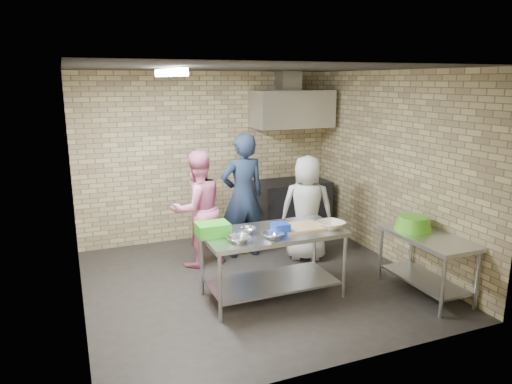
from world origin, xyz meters
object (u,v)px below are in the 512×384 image
woman_pink (197,209)px  bottle_red (290,112)px  stove (292,207)px  green_crate (213,229)px  prep_table (272,264)px  side_counter (426,265)px  green_basin (413,223)px  woman_white (307,208)px  man_navy (243,196)px  blue_tub (280,228)px  bottle_green (311,113)px

woman_pink → bottle_red: bearing=-165.2°
stove → bottle_red: 1.60m
green_crate → prep_table: bearing=-9.7°
side_counter → green_basin: (-0.02, 0.25, 0.46)m
woman_pink → woman_white: 1.56m
green_basin → prep_table: bearing=167.3°
prep_table → woman_white: (0.96, 0.94, 0.35)m
prep_table → green_crate: 0.86m
green_basin → man_navy: (-1.58, 1.80, 0.08)m
prep_table → man_navy: 1.50m
woman_pink → green_basin: bearing=129.8°
prep_table → green_crate: (-0.70, 0.12, 0.49)m
green_crate → man_navy: size_ratio=0.20×
blue_tub → bottle_red: bearing=61.9°
stove → green_basin: size_ratio=2.61×
bottle_green → stove: bearing=-151.9°
side_counter → green_basin: size_ratio=2.61×
man_navy → woman_white: man_navy is taller
green_crate → green_basin: 2.49m
bottle_red → prep_table: bearing=-120.0°
man_navy → woman_pink: bearing=4.7°
bottle_red → woman_pink: 2.49m
blue_tub → bottle_green: bottle_green is taller
stove → green_basin: 2.57m
bottle_green → woman_pink: 2.80m
blue_tub → bottle_red: (1.30, 2.45, 1.14)m
bottle_red → man_navy: (-1.20, -0.94, -1.12)m
prep_table → blue_tub: 0.49m
stove → blue_tub: bearing=-119.6°
prep_table → woman_pink: size_ratio=1.02×
bottle_red → bottle_green: size_ratio=1.20×
side_counter → bottle_green: (0.00, 2.99, 1.64)m
bottle_green → side_counter: bearing=-90.0°
prep_table → green_basin: 1.83m
bottle_green → woman_white: size_ratio=0.10×
green_basin → bottle_green: bearing=89.6°
bottle_red → man_navy: size_ratio=0.10×
prep_table → blue_tub: blue_tub is taller
woman_white → bottle_red: bearing=-76.9°
prep_table → green_basin: (1.73, -0.39, 0.42)m
prep_table → blue_tub: size_ratio=9.00×
woman_pink → side_counter: bearing=126.2°
green_basin → woman_pink: size_ratio=0.28×
woman_pink → blue_tub: bearing=99.6°
stove → green_crate: (-2.00, -1.99, 0.45)m
woman_pink → stove: bearing=-170.5°
green_crate → bottle_red: bottle_red is taller
prep_table → bottle_red: 3.16m
side_counter → woman_white: woman_white is taller
bottle_red → man_navy: bearing=-142.0°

